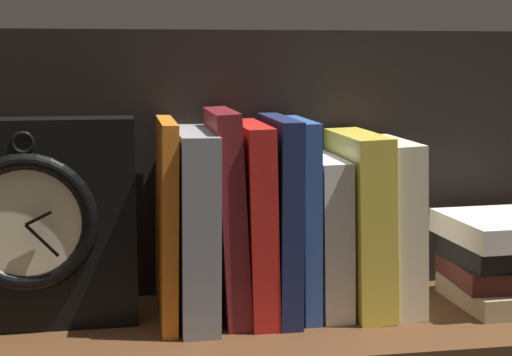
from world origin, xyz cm
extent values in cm
cube|color=#4C2D19|center=(0.00, 0.00, -1.25)|extent=(90.29, 24.68, 2.50)
cube|color=black|center=(0.00, 11.74, 16.22)|extent=(90.29, 1.20, 32.45)
cube|color=orange|center=(-12.28, 2.78, 11.21)|extent=(2.13, 15.03, 22.44)
cube|color=gray|center=(-9.13, 2.78, 10.60)|extent=(4.19, 16.72, 21.22)
cube|color=maroon|center=(-5.50, 2.78, 11.70)|extent=(3.81, 13.88, 23.51)
cube|color=red|center=(-2.41, 2.78, 10.93)|extent=(3.49, 15.00, 21.94)
cube|color=#192147|center=(0.57, 2.78, 11.26)|extent=(2.43, 15.19, 22.52)
cube|color=#2D4C8E|center=(3.05, 2.78, 11.13)|extent=(2.26, 13.03, 22.29)
cube|color=silver|center=(5.99, 2.78, 8.95)|extent=(3.82, 12.92, 17.99)
cube|color=gold|center=(10.05, 2.78, 10.28)|extent=(4.86, 14.87, 20.70)
cube|color=beige|center=(14.17, 2.78, 9.86)|extent=(4.25, 13.56, 19.83)
cube|color=black|center=(-27.02, 2.69, 11.38)|extent=(22.77, 5.46, 22.77)
torus|color=black|center=(-27.02, -0.44, 12.03)|extent=(14.88, 1.83, 14.88)
cylinder|color=beige|center=(-27.02, -0.44, 12.03)|extent=(12.01, 0.60, 12.01)
cube|color=black|center=(-25.69, -0.94, 12.66)|extent=(2.78, 0.30, 1.53)
cube|color=black|center=(-25.42, -0.94, 10.31)|extent=(3.41, 0.30, 3.65)
torus|color=black|center=(-27.02, -0.04, 20.47)|extent=(2.44, 0.44, 2.44)
cube|color=#471E19|center=(28.39, 1.48, 3.76)|extent=(14.36, 12.46, 2.44)
cube|color=black|center=(28.43, 1.40, 6.39)|extent=(14.46, 11.51, 2.81)
cube|color=beige|center=(27.97, 0.93, 9.20)|extent=(14.77, 14.10, 2.82)
camera|label=1|loc=(-16.84, -82.28, 29.21)|focal=54.38mm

